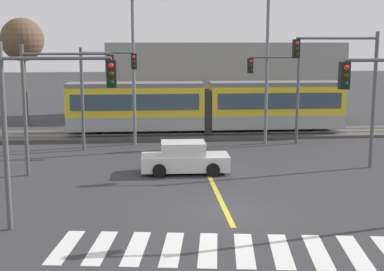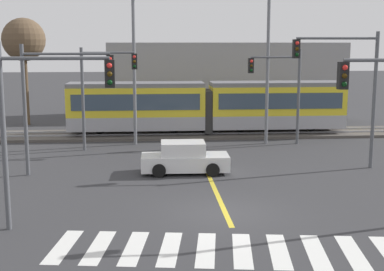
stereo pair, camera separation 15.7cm
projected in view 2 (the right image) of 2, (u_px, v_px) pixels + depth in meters
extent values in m
plane|color=#333335|center=(225.00, 213.00, 19.72)|extent=(200.00, 200.00, 0.00)
cube|color=#4C4742|center=(191.00, 134.00, 36.33)|extent=(120.00, 4.00, 0.18)
cube|color=#939399|center=(191.00, 134.00, 35.59)|extent=(120.00, 0.08, 0.10)
cube|color=#939399|center=(190.00, 130.00, 37.01)|extent=(120.00, 0.08, 0.10)
cube|color=#9E9EA3|center=(137.00, 122.00, 35.89)|extent=(9.00, 2.60, 0.90)
cube|color=yellow|center=(136.00, 101.00, 35.65)|extent=(9.00, 2.60, 1.90)
cube|color=#384756|center=(136.00, 102.00, 34.35)|extent=(8.28, 0.04, 1.04)
cube|color=slate|center=(136.00, 85.00, 35.47)|extent=(9.00, 2.39, 0.28)
cylinder|color=black|center=(174.00, 128.00, 36.16)|extent=(0.70, 0.20, 0.70)
cylinder|color=black|center=(100.00, 129.00, 35.78)|extent=(0.70, 0.20, 0.70)
cube|color=#9E9EA3|center=(276.00, 120.00, 36.63)|extent=(9.00, 2.60, 0.90)
cube|color=yellow|center=(276.00, 100.00, 36.39)|extent=(9.00, 2.60, 1.90)
cube|color=#384756|center=(281.00, 101.00, 35.08)|extent=(8.28, 0.04, 1.04)
cube|color=slate|center=(277.00, 84.00, 36.20)|extent=(9.00, 2.39, 0.28)
cylinder|color=black|center=(311.00, 126.00, 36.90)|extent=(0.70, 0.20, 0.70)
cylinder|color=black|center=(240.00, 127.00, 36.51)|extent=(0.70, 0.20, 0.70)
cube|color=#2D2D2D|center=(207.00, 111.00, 36.14)|extent=(0.50, 2.34, 2.80)
cube|color=silver|center=(63.00, 246.00, 16.46)|extent=(0.93, 2.85, 0.01)
cube|color=silver|center=(99.00, 247.00, 16.40)|extent=(0.93, 2.85, 0.01)
cube|color=silver|center=(134.00, 248.00, 16.34)|extent=(0.93, 2.85, 0.01)
cube|color=silver|center=(170.00, 249.00, 16.28)|extent=(0.93, 2.85, 0.01)
cube|color=silver|center=(206.00, 249.00, 16.21)|extent=(0.93, 2.85, 0.01)
cube|color=silver|center=(242.00, 250.00, 16.15)|extent=(0.93, 2.85, 0.01)
cube|color=silver|center=(279.00, 251.00, 16.09)|extent=(0.93, 2.85, 0.01)
cube|color=silver|center=(316.00, 252.00, 16.03)|extent=(0.93, 2.85, 0.01)
cube|color=silver|center=(353.00, 253.00, 15.97)|extent=(0.93, 2.85, 0.01)
cube|color=gold|center=(206.00, 171.00, 26.25)|extent=(0.20, 16.55, 0.01)
cube|color=silver|center=(185.00, 162.00, 25.78)|extent=(4.23, 1.77, 0.72)
cube|color=silver|center=(183.00, 148.00, 25.66)|extent=(2.13, 1.56, 0.64)
cube|color=#384756|center=(204.00, 148.00, 25.72)|extent=(0.13, 1.43, 0.52)
cube|color=#384756|center=(182.00, 145.00, 26.42)|extent=(1.79, 0.07, 0.48)
cylinder|color=black|center=(209.00, 162.00, 26.72)|extent=(0.64, 0.23, 0.64)
cylinder|color=black|center=(213.00, 170.00, 25.05)|extent=(0.64, 0.23, 0.64)
cylinder|color=black|center=(159.00, 163.00, 26.57)|extent=(0.64, 0.23, 0.64)
cylinder|color=black|center=(159.00, 171.00, 24.90)|extent=(0.64, 0.23, 0.64)
cube|color=black|center=(343.00, 76.00, 17.56)|extent=(0.32, 0.28, 0.90)
sphere|color=red|center=(345.00, 68.00, 17.37)|extent=(0.18, 0.18, 0.18)
sphere|color=#3A2706|center=(345.00, 76.00, 17.41)|extent=(0.18, 0.18, 0.18)
sphere|color=black|center=(344.00, 84.00, 17.46)|extent=(0.18, 0.18, 0.18)
cylinder|color=#515459|center=(374.00, 101.00, 26.31)|extent=(0.18, 0.18, 6.75)
cylinder|color=#515459|center=(337.00, 38.00, 25.64)|extent=(4.00, 0.12, 0.12)
cube|color=black|center=(296.00, 49.00, 25.57)|extent=(0.32, 0.28, 0.90)
sphere|color=red|center=(297.00, 43.00, 25.38)|extent=(0.18, 0.18, 0.18)
sphere|color=#3A2706|center=(297.00, 49.00, 25.42)|extent=(0.18, 0.18, 0.18)
sphere|color=black|center=(297.00, 55.00, 25.47)|extent=(0.18, 0.18, 0.18)
cylinder|color=#515459|center=(83.00, 100.00, 30.81)|extent=(0.18, 0.18, 5.95)
cylinder|color=#515459|center=(108.00, 53.00, 30.47)|extent=(3.00, 0.12, 0.12)
cube|color=black|center=(134.00, 61.00, 30.67)|extent=(0.32, 0.28, 0.90)
sphere|color=red|center=(134.00, 57.00, 30.48)|extent=(0.18, 0.18, 0.18)
sphere|color=#3A2706|center=(134.00, 62.00, 30.53)|extent=(0.18, 0.18, 0.18)
sphere|color=black|center=(134.00, 66.00, 30.57)|extent=(0.18, 0.18, 0.18)
cylinder|color=#515459|center=(298.00, 97.00, 32.83)|extent=(0.18, 0.18, 5.85)
cylinder|color=#515459|center=(276.00, 57.00, 32.30)|extent=(3.00, 0.12, 0.12)
cube|color=black|center=(251.00, 66.00, 32.27)|extent=(0.32, 0.28, 0.90)
sphere|color=red|center=(251.00, 61.00, 32.08)|extent=(0.18, 0.18, 0.18)
sphere|color=#3A2706|center=(251.00, 66.00, 32.12)|extent=(0.18, 0.18, 0.18)
sphere|color=black|center=(251.00, 70.00, 32.17)|extent=(0.18, 0.18, 0.18)
cylinder|color=#515459|center=(4.00, 138.00, 17.46)|extent=(0.18, 0.18, 6.24)
cylinder|color=#515459|center=(55.00, 58.00, 17.16)|extent=(3.50, 0.12, 0.12)
cube|color=black|center=(110.00, 74.00, 17.38)|extent=(0.32, 0.28, 0.90)
sphere|color=red|center=(109.00, 66.00, 17.19)|extent=(0.18, 0.18, 0.18)
sphere|color=#3A2706|center=(110.00, 74.00, 17.23)|extent=(0.18, 0.18, 0.18)
sphere|color=black|center=(110.00, 82.00, 17.28)|extent=(0.18, 0.18, 0.18)
cylinder|color=#515459|center=(25.00, 111.00, 24.83)|extent=(0.18, 0.18, 6.15)
cylinder|color=#515459|center=(66.00, 54.00, 24.54)|extent=(4.00, 0.12, 0.12)
cube|color=black|center=(110.00, 65.00, 24.78)|extent=(0.32, 0.28, 0.90)
sphere|color=red|center=(110.00, 59.00, 24.59)|extent=(0.18, 0.18, 0.18)
sphere|color=#3A2706|center=(110.00, 65.00, 24.63)|extent=(0.18, 0.18, 0.18)
sphere|color=black|center=(110.00, 71.00, 24.68)|extent=(0.18, 0.18, 0.18)
cylinder|color=slate|center=(134.00, 70.00, 32.34)|extent=(0.20, 0.20, 9.14)
cylinder|color=slate|center=(268.00, 63.00, 32.54)|extent=(0.20, 0.20, 9.94)
cylinder|color=brown|center=(26.00, 87.00, 40.61)|extent=(0.32, 0.32, 5.81)
sphere|color=brown|center=(24.00, 40.00, 40.01)|extent=(3.22, 3.22, 3.22)
cube|color=gray|center=(225.00, 79.00, 46.05)|extent=(19.73, 6.00, 6.24)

